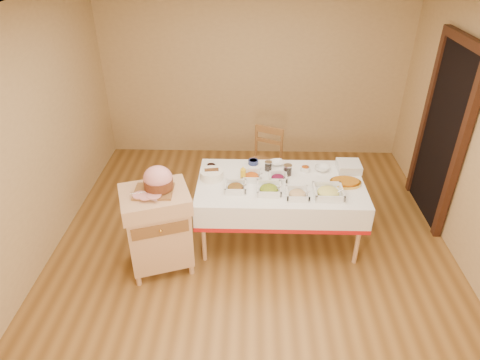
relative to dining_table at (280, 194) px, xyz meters
The scene contains 23 objects.
room_shell 0.82m from the dining_table, 135.00° to the right, with size 5.00×5.00×5.00m.
doorway 2.06m from the dining_table, 17.49° to the left, with size 0.09×1.10×2.20m.
dining_table is the anchor object (origin of this frame).
butcher_cart 1.38m from the dining_table, 157.78° to the right, with size 0.81×0.74×0.94m.
dining_chair 0.97m from the dining_table, 98.91° to the left, with size 0.54×0.53×0.93m.
ham_on_board 1.40m from the dining_table, 158.39° to the right, with size 0.40×0.38×0.26m.
serving_dish_a 0.55m from the dining_table, 161.37° to the right, with size 0.23×0.23×0.10m.
serving_dish_b 0.31m from the dining_table, 124.20° to the right, with size 0.26×0.26×0.10m.
serving_dish_c 0.37m from the dining_table, 59.83° to the right, with size 0.23×0.23×0.09m.
serving_dish_d 0.58m from the dining_table, 26.87° to the right, with size 0.30×0.30×0.11m.
serving_dish_e 0.38m from the dining_table, 168.04° to the left, with size 0.23×0.22×0.10m.
serving_dish_f 0.20m from the dining_table, 117.76° to the left, with size 0.20×0.19×0.09m.
small_bowl_left 0.85m from the dining_table, 160.85° to the left, with size 0.12×0.12×0.05m.
small_bowl_mid 0.54m from the dining_table, 126.59° to the left, with size 0.12×0.12×0.05m.
small_bowl_right 0.43m from the dining_table, 40.47° to the left, with size 0.11×0.11×0.05m.
bowl_white_imported 0.44m from the dining_table, 93.23° to the left, with size 0.16×0.16×0.04m, color silver.
bowl_small_imported 0.59m from the dining_table, 29.42° to the left, with size 0.17×0.17×0.05m, color silver.
preserve_jar_left 0.36m from the dining_table, 116.26° to the left, with size 0.09×0.09×0.11m.
preserve_jar_right 0.28m from the dining_table, 62.45° to the left, with size 0.10×0.10×0.12m.
mustard_bottle 0.48m from the dining_table, behind, with size 0.06×0.06×0.19m.
bread_basket 0.79m from the dining_table, behind, with size 0.26×0.26×0.11m.
plate_stack 0.87m from the dining_table, 19.86° to the left, with size 0.26×0.26×0.09m.
brass_platter 0.73m from the dining_table, ahead, with size 0.34×0.25×0.04m.
Camera 1 is at (-0.03, -3.70, 3.21)m, focal length 32.00 mm.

